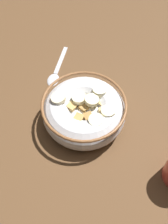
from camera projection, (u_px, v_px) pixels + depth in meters
The scene contains 3 objects.
ground_plane at pixel (84, 122), 61.48cm from camera, with size 104.29×104.29×2.00cm, color brown.
cereal_bowl at pixel (84, 111), 57.87cm from camera, with size 17.36×17.36×6.94cm.
spoon at pixel (55, 73), 67.54cm from camera, with size 10.74×10.74×0.80cm.
Camera 1 is at (-16.72, -27.50, 51.43)cm, focal length 44.90 mm.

